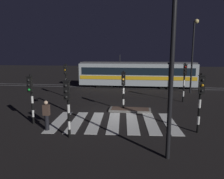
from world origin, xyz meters
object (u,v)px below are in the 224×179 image
at_px(traffic_light_median_centre, 123,85).
at_px(traffic_light_corner_far_right, 185,77).
at_px(pedestrian_waiting_at_kerb, 47,115).
at_px(traffic_light_corner_near_right, 201,94).
at_px(street_lamp_near_kerb, 174,39).
at_px(traffic_light_corner_far_left, 66,75).
at_px(traffic_light_kerb_mid_left, 68,100).
at_px(street_lamp_trackside_right, 193,48).
at_px(traffic_light_corner_near_left, 31,92).
at_px(tram, 137,74).

height_order(traffic_light_median_centre, traffic_light_corner_far_right, traffic_light_corner_far_right).
bearing_deg(pedestrian_waiting_at_kerb, traffic_light_corner_far_right, 42.86).
xyz_separation_m(traffic_light_corner_near_right, street_lamp_near_kerb, (-1.99, -3.32, 2.63)).
xyz_separation_m(traffic_light_corner_far_left, traffic_light_kerb_mid_left, (3.67, -9.79, -0.17)).
distance_m(street_lamp_trackside_right, pedestrian_waiting_at_kerb, 17.01).
height_order(traffic_light_corner_far_left, street_lamp_near_kerb, street_lamp_near_kerb).
bearing_deg(street_lamp_near_kerb, traffic_light_corner_near_left, 155.63).
xyz_separation_m(traffic_light_corner_near_right, tram, (-3.67, 15.48, -0.40)).
distance_m(traffic_light_median_centre, tram, 11.43).
distance_m(traffic_light_kerb_mid_left, tram, 17.36).
xyz_separation_m(traffic_light_kerb_mid_left, street_lamp_trackside_right, (8.99, 13.62, 2.81)).
relative_size(traffic_light_corner_far_right, tram, 0.24).
relative_size(traffic_light_median_centre, street_lamp_near_kerb, 0.40).
distance_m(traffic_light_corner_far_right, traffic_light_corner_far_left, 11.07).
distance_m(tram, pedestrian_waiting_at_kerb, 16.86).
bearing_deg(pedestrian_waiting_at_kerb, traffic_light_kerb_mid_left, -29.48).
bearing_deg(street_lamp_trackside_right, pedestrian_waiting_at_kerb, -129.71).
xyz_separation_m(traffic_light_corner_near_left, traffic_light_corner_near_right, (9.64, -0.15, 0.13)).
bearing_deg(traffic_light_corner_near_right, street_lamp_trackside_right, 79.36).
distance_m(traffic_light_corner_far_left, pedestrian_waiting_at_kerb, 9.24).
xyz_separation_m(traffic_light_corner_far_left, street_lamp_near_kerb, (8.41, -11.51, 2.58)).
relative_size(traffic_light_corner_near_left, street_lamp_near_kerb, 0.40).
xyz_separation_m(traffic_light_median_centre, traffic_light_corner_far_right, (5.07, 3.52, 0.31)).
bearing_deg(traffic_light_corner_near_left, pedestrian_waiting_at_kerb, -32.96).
bearing_deg(traffic_light_kerb_mid_left, street_lamp_near_kerb, -19.84).
bearing_deg(traffic_light_corner_far_right, traffic_light_corner_near_right, -94.87).
bearing_deg(street_lamp_trackside_right, traffic_light_kerb_mid_left, -123.43).
distance_m(traffic_light_corner_far_left, street_lamp_near_kerb, 14.49).
distance_m(traffic_light_kerb_mid_left, street_lamp_near_kerb, 5.75).
bearing_deg(traffic_light_corner_far_left, traffic_light_median_centre, -34.52).
distance_m(traffic_light_corner_near_right, tram, 15.91).
bearing_deg(tram, traffic_light_kerb_mid_left, -100.16).
xyz_separation_m(traffic_light_median_centre, traffic_light_kerb_mid_left, (-2.31, -5.68, 0.04)).
height_order(traffic_light_corner_near_left, traffic_light_corner_far_left, traffic_light_corner_far_left).
bearing_deg(traffic_light_kerb_mid_left, traffic_light_corner_far_right, 51.29).
bearing_deg(traffic_light_median_centre, street_lamp_near_kerb, -71.76).
bearing_deg(tram, traffic_light_corner_far_left, -132.72).
height_order(traffic_light_corner_far_right, traffic_light_corner_far_left, traffic_light_corner_far_right).
height_order(traffic_light_kerb_mid_left, pedestrian_waiting_at_kerb, traffic_light_kerb_mid_left).
bearing_deg(pedestrian_waiting_at_kerb, traffic_light_corner_near_left, 147.04).
bearing_deg(pedestrian_waiting_at_kerb, tram, 74.00).
bearing_deg(traffic_light_median_centre, traffic_light_corner_near_left, -142.99).
distance_m(traffic_light_corner_far_right, tram, 9.00).
bearing_deg(traffic_light_median_centre, street_lamp_trackside_right, 49.91).
distance_m(traffic_light_corner_far_right, traffic_light_kerb_mid_left, 11.80).
distance_m(traffic_light_median_centre, traffic_light_corner_near_left, 6.53).
height_order(traffic_light_corner_near_right, tram, tram).
relative_size(traffic_light_corner_far_left, pedestrian_waiting_at_kerb, 1.94).
height_order(street_lamp_near_kerb, tram, street_lamp_near_kerb).
bearing_deg(traffic_light_corner_far_right, street_lamp_trackside_right, 69.96).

